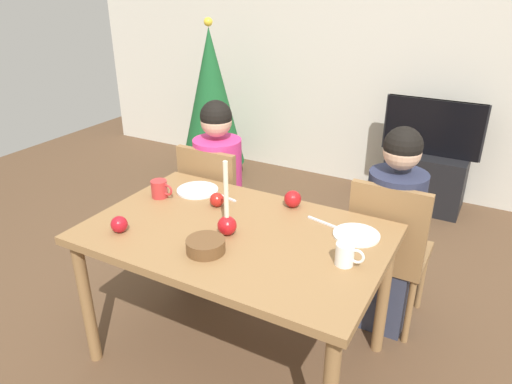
% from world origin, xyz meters
% --- Properties ---
extents(ground_plane, '(7.68, 7.68, 0.00)m').
position_xyz_m(ground_plane, '(0.00, 0.00, 0.00)').
color(ground_plane, brown).
extents(back_wall, '(6.40, 0.10, 2.60)m').
position_xyz_m(back_wall, '(0.00, 2.60, 1.30)').
color(back_wall, beige).
rests_on(back_wall, ground).
extents(dining_table, '(1.40, 0.90, 0.75)m').
position_xyz_m(dining_table, '(0.00, 0.00, 0.67)').
color(dining_table, olive).
rests_on(dining_table, ground).
extents(chair_left, '(0.40, 0.40, 0.90)m').
position_xyz_m(chair_left, '(-0.51, 0.61, 0.51)').
color(chair_left, olive).
rests_on(chair_left, ground).
extents(chair_right, '(0.40, 0.40, 0.90)m').
position_xyz_m(chair_right, '(0.59, 0.61, 0.51)').
color(chair_right, olive).
rests_on(chair_right, ground).
extents(person_left_child, '(0.30, 0.30, 1.17)m').
position_xyz_m(person_left_child, '(-0.51, 0.64, 0.57)').
color(person_left_child, '#33384C').
rests_on(person_left_child, ground).
extents(person_right_child, '(0.30, 0.30, 1.17)m').
position_xyz_m(person_right_child, '(0.59, 0.64, 0.57)').
color(person_right_child, '#33384C').
rests_on(person_right_child, ground).
extents(tv_stand, '(0.64, 0.40, 0.48)m').
position_xyz_m(tv_stand, '(0.50, 2.30, 0.24)').
color(tv_stand, black).
rests_on(tv_stand, ground).
extents(tv, '(0.79, 0.05, 0.46)m').
position_xyz_m(tv, '(0.50, 2.30, 0.71)').
color(tv, black).
rests_on(tv, tv_stand).
extents(christmas_tree, '(0.62, 0.62, 1.50)m').
position_xyz_m(christmas_tree, '(-1.50, 2.04, 0.78)').
color(christmas_tree, brown).
rests_on(christmas_tree, ground).
extents(candle_centerpiece, '(0.09, 0.09, 0.36)m').
position_xyz_m(candle_centerpiece, '(-0.02, -0.04, 0.82)').
color(candle_centerpiece, red).
rests_on(candle_centerpiece, dining_table).
extents(plate_left, '(0.23, 0.23, 0.01)m').
position_xyz_m(plate_left, '(-0.42, 0.28, 0.76)').
color(plate_left, silver).
rests_on(plate_left, dining_table).
extents(plate_right, '(0.21, 0.21, 0.01)m').
position_xyz_m(plate_right, '(0.51, 0.23, 0.76)').
color(plate_right, white).
rests_on(plate_right, dining_table).
extents(mug_left, '(0.13, 0.09, 0.09)m').
position_xyz_m(mug_left, '(-0.55, 0.12, 0.80)').
color(mug_left, '#B72D2D').
rests_on(mug_left, dining_table).
extents(mug_right, '(0.12, 0.08, 0.10)m').
position_xyz_m(mug_right, '(0.54, -0.02, 0.80)').
color(mug_right, white).
rests_on(mug_right, dining_table).
extents(fork_left, '(0.18, 0.05, 0.01)m').
position_xyz_m(fork_left, '(-0.25, 0.29, 0.75)').
color(fork_left, silver).
rests_on(fork_left, dining_table).
extents(fork_right, '(0.18, 0.06, 0.01)m').
position_xyz_m(fork_right, '(0.33, 0.27, 0.75)').
color(fork_right, silver).
rests_on(fork_right, dining_table).
extents(bowl_walnuts, '(0.17, 0.17, 0.06)m').
position_xyz_m(bowl_walnuts, '(-0.02, -0.22, 0.78)').
color(bowl_walnuts, brown).
rests_on(bowl_walnuts, dining_table).
extents(apple_near_candle, '(0.07, 0.07, 0.07)m').
position_xyz_m(apple_near_candle, '(-0.22, 0.18, 0.79)').
color(apple_near_candle, '#AD1C16').
rests_on(apple_near_candle, dining_table).
extents(apple_by_left_plate, '(0.08, 0.08, 0.08)m').
position_xyz_m(apple_by_left_plate, '(-0.47, -0.27, 0.79)').
color(apple_by_left_plate, '#AC131E').
rests_on(apple_by_left_plate, dining_table).
extents(apple_by_right_mug, '(0.09, 0.09, 0.09)m').
position_xyz_m(apple_by_right_mug, '(0.13, 0.36, 0.79)').
color(apple_by_right_mug, '#B11518').
rests_on(apple_by_right_mug, dining_table).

